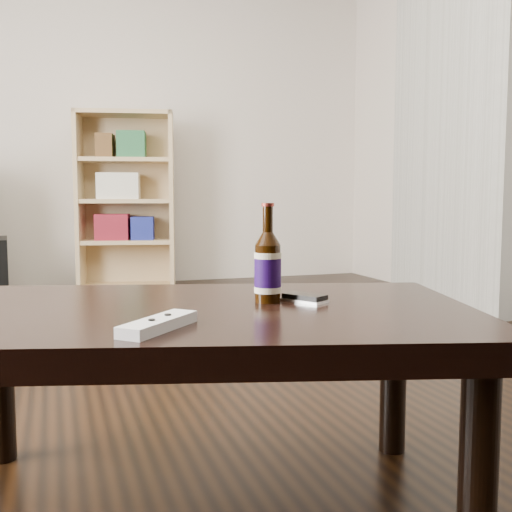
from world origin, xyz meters
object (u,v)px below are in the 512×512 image
object	(u,v)px
phone	(305,298)
beer_bottle	(268,267)
bookshelf	(125,198)
remote	(158,324)
coffee_table	(195,334)

from	to	relation	value
phone	beer_bottle	bearing A→B (deg)	134.06
bookshelf	remote	bearing A→B (deg)	-83.35
phone	bookshelf	bearing A→B (deg)	58.30
coffee_table	phone	distance (m)	0.28
coffee_table	beer_bottle	size ratio (longest dim) A/B	6.00
beer_bottle	phone	size ratio (longest dim) A/B	2.00
beer_bottle	remote	distance (m)	0.38
bookshelf	phone	distance (m)	3.67
coffee_table	beer_bottle	bearing A→B (deg)	2.82
bookshelf	phone	world-z (taller)	bookshelf
bookshelf	coffee_table	world-z (taller)	bookshelf
beer_bottle	bookshelf	bearing A→B (deg)	88.78
bookshelf	beer_bottle	world-z (taller)	bookshelf
beer_bottle	remote	xyz separation A→B (m)	(-0.30, -0.22, -0.07)
phone	remote	distance (m)	0.44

